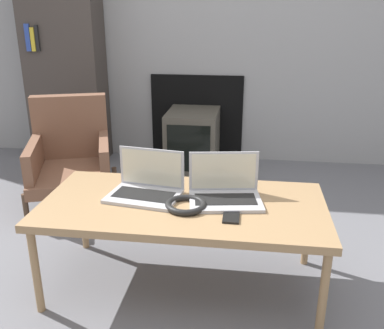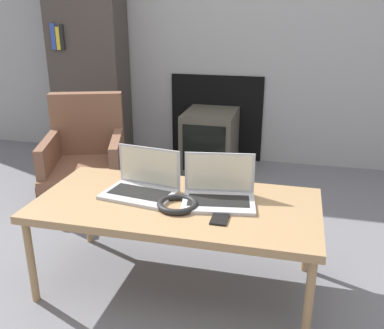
% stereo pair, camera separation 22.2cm
% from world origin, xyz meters
% --- Properties ---
extents(ground_plane, '(14.00, 14.00, 0.00)m').
position_xyz_m(ground_plane, '(0.00, 0.00, 0.00)').
color(ground_plane, slate).
extents(wall_back, '(7.00, 0.08, 2.60)m').
position_xyz_m(wall_back, '(-0.00, 2.20, 1.28)').
color(wall_back, '#999999').
rests_on(wall_back, ground_plane).
extents(table, '(1.31, 0.64, 0.45)m').
position_xyz_m(table, '(0.00, 0.22, 0.42)').
color(table, '#9E7A51').
rests_on(table, ground_plane).
extents(laptop_left, '(0.36, 0.28, 0.21)m').
position_xyz_m(laptop_left, '(-0.19, 0.28, 0.50)').
color(laptop_left, '#B2B2B7').
rests_on(laptop_left, table).
extents(laptop_right, '(0.36, 0.28, 0.21)m').
position_xyz_m(laptop_right, '(0.19, 0.28, 0.50)').
color(laptop_right, '#B2B2B7').
rests_on(laptop_right, table).
extents(headphones, '(0.19, 0.19, 0.03)m').
position_xyz_m(headphones, '(0.02, 0.17, 0.47)').
color(headphones, black).
rests_on(headphones, table).
extents(phone, '(0.07, 0.15, 0.01)m').
position_xyz_m(phone, '(0.23, 0.11, 0.46)').
color(phone, black).
rests_on(phone, table).
extents(tv, '(0.42, 0.51, 0.49)m').
position_xyz_m(tv, '(-0.18, 1.89, 0.25)').
color(tv, '#4C473D').
rests_on(tv, ground_plane).
extents(armchair, '(0.70, 0.78, 0.72)m').
position_xyz_m(armchair, '(-0.94, 1.14, 0.35)').
color(armchair, brown).
rests_on(armchair, ground_plane).
extents(bookshelf, '(0.64, 0.32, 1.75)m').
position_xyz_m(bookshelf, '(-1.30, 2.00, 0.87)').
color(bookshelf, '#3F3833').
rests_on(bookshelf, ground_plane).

